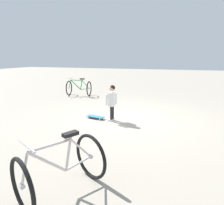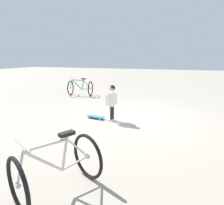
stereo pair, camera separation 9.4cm
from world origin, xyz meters
The scene contains 5 objects.
ground_plane centered at (0.00, 0.00, 0.00)m, with size 50.00×50.00×0.00m, color #9E9384.
child_person centered at (-0.40, -0.36, 0.66)m, with size 0.23×0.36×1.06m.
skateboard centered at (-0.93, -0.33, 0.06)m, with size 0.59×0.28×0.07m.
bicycle_near centered at (-0.05, -3.59, 0.38)m, with size 1.12×1.28×0.85m.
bicycle_mid centered at (-3.14, 2.82, 0.38)m, with size 1.16×0.85×0.85m.
Camera 1 is at (1.38, -5.66, 1.84)m, focal length 31.78 mm.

